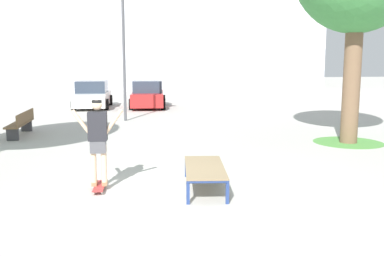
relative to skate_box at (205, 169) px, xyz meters
name	(u,v)px	position (x,y,z in m)	size (l,w,h in m)	color
ground_plane	(180,192)	(-0.50, -0.11, -0.41)	(120.00, 120.00, 0.00)	#B7B5AD
building_facade	(104,31)	(-2.87, 32.75, 4.91)	(41.61, 4.00, 10.64)	silver
skate_box	(205,169)	(0.00, 0.00, 0.00)	(1.01, 1.99, 0.46)	navy
skateboard	(100,186)	(-2.06, 0.27, -0.34)	(0.25, 0.81, 0.09)	#B23333
skater	(98,137)	(-2.06, 0.27, 0.66)	(1.00, 0.30, 1.69)	beige
grass_patch_near_right	(348,142)	(5.43, 4.12, -0.41)	(2.15, 2.15, 0.01)	#519342
car_white	(93,95)	(-3.11, 16.12, 0.28)	(2.10, 4.29, 1.50)	silver
car_red	(148,95)	(-0.07, 15.78, 0.28)	(2.23, 4.35, 1.50)	red
park_bench	(21,123)	(-4.97, 7.18, 0.03)	(0.49, 2.41, 0.83)	brown
light_post	(123,30)	(-1.41, 10.41, 3.41)	(0.36, 0.36, 5.83)	#4C4C51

